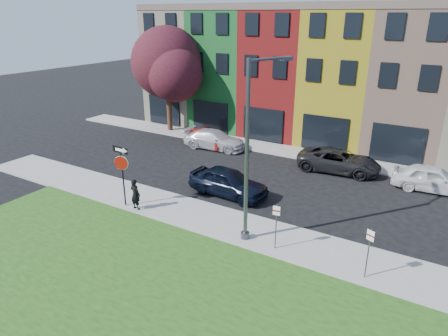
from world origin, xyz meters
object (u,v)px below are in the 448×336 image
Objects in this scene: man at (135,194)px; street_lamp at (251,154)px; sedan_near at (228,182)px; stop_sign at (121,164)px.

street_lamp reaches higher than man.
man reaches higher than sedan_near.
sedan_near is 0.60× the size of street_lamp.
street_lamp is (3.24, -3.66, 3.35)m from sedan_near.
stop_sign is 1.71m from man.
man is at bearing 146.61° from sedan_near.
stop_sign is at bearing 140.15° from sedan_near.
stop_sign is at bearing -154.99° from street_lamp.
man is (0.80, -0.01, -1.51)m from stop_sign.
stop_sign is 0.41× the size of street_lamp.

